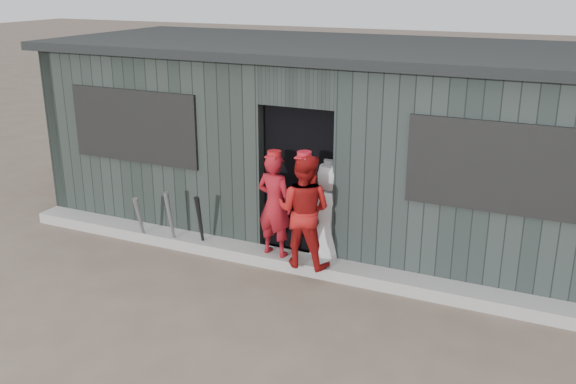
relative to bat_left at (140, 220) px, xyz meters
The scene contains 9 objects.
ground 2.67m from the bat_left, 37.25° to the right, with size 80.00×80.00×0.00m, color brown.
curb 2.14m from the bat_left, ahead, with size 8.00×0.36×0.15m, color gray.
bat_left is the anchor object (origin of this frame).
bat_mid 0.46m from the bat_left, ahead, with size 0.07×0.07×0.82m, color gray.
bat_right 0.90m from the bat_left, ahead, with size 0.07×0.07×0.85m, color black.
player_red_left 1.99m from the bat_left, ahead, with size 0.48×0.32×1.32m, color maroon.
player_red_right 2.43m from the bat_left, ahead, with size 0.68×0.53×1.40m, color maroon.
player_grey_back 2.60m from the bat_left, 11.65° to the left, with size 0.66×0.43×1.35m, color silver.
dugout 2.99m from the bat_left, 42.02° to the left, with size 8.30×3.30×2.62m.
Camera 1 is at (3.10, -4.89, 3.47)m, focal length 40.00 mm.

